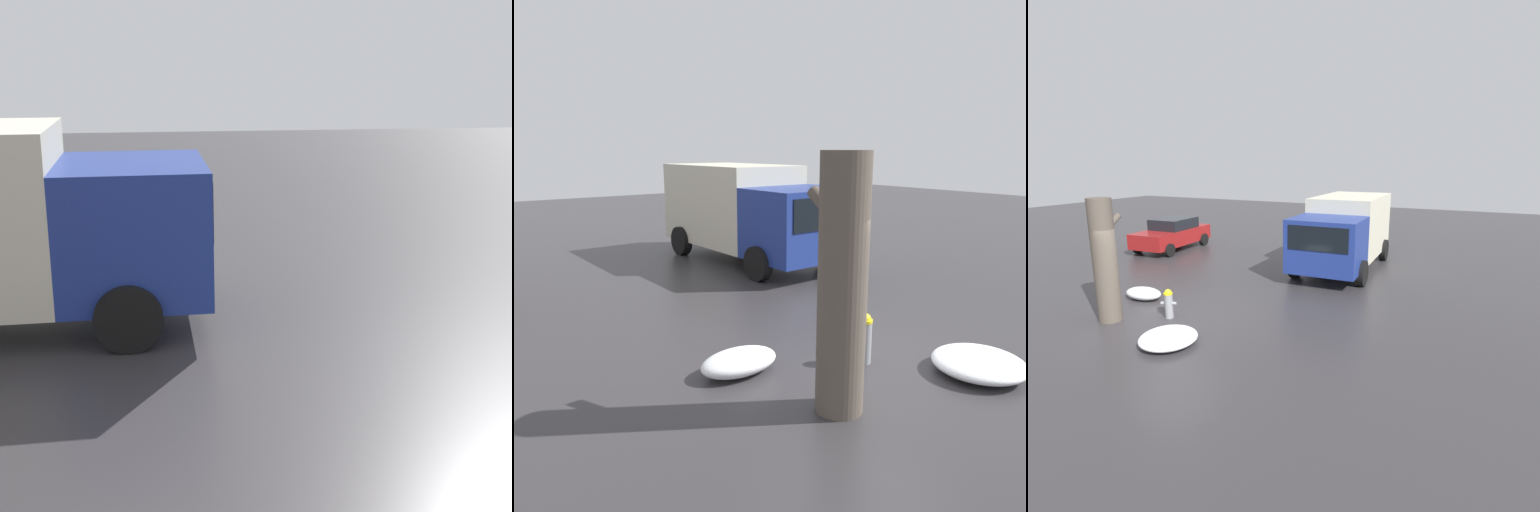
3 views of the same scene
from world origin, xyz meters
The scene contains 6 objects.
ground_plane centered at (0.00, 0.00, 0.00)m, with size 60.00×60.00×0.00m, color #333033.
fire_hydrant centered at (0.00, 0.00, 0.42)m, with size 0.34×0.43×0.82m.
tree_trunk centered at (-0.81, 1.33, 1.67)m, with size 0.94×0.62×3.30m.
delivery_truck centered at (7.26, -2.70, 1.54)m, with size 6.33×2.89×2.83m.
snow_pile_by_hydrant centered at (0.85, 1.78, 0.18)m, with size 0.74×1.25×0.36m.
snow_pile_curbside centered at (-1.29, -1.11, 0.16)m, with size 1.39×1.34×0.33m.
Camera 2 is at (-5.05, 5.55, 3.32)m, focal length 35.00 mm.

